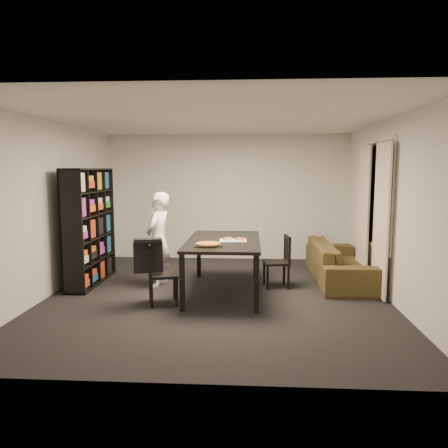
# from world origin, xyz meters

# --- Properties ---
(room) EXTENTS (5.01, 5.51, 2.61)m
(room) POSITION_xyz_m (0.00, 0.00, 1.30)
(room) COLOR black
(room) RESTS_ON ground
(window_pane) EXTENTS (0.02, 1.40, 1.60)m
(window_pane) POSITION_xyz_m (2.48, 0.60, 1.50)
(window_pane) COLOR black
(window_pane) RESTS_ON room
(window_frame) EXTENTS (0.03, 1.52, 1.72)m
(window_frame) POSITION_xyz_m (2.48, 0.60, 1.50)
(window_frame) COLOR white
(window_frame) RESTS_ON room
(curtain_left) EXTENTS (0.03, 0.70, 2.25)m
(curtain_left) POSITION_xyz_m (2.40, 0.08, 1.15)
(curtain_left) COLOR silver
(curtain_left) RESTS_ON room
(curtain_right) EXTENTS (0.03, 0.70, 2.25)m
(curtain_right) POSITION_xyz_m (2.40, 1.12, 1.15)
(curtain_right) COLOR silver
(curtain_right) RESTS_ON room
(bookshelf) EXTENTS (0.35, 1.50, 1.90)m
(bookshelf) POSITION_xyz_m (-2.16, 0.60, 0.95)
(bookshelf) COLOR black
(bookshelf) RESTS_ON room
(dining_table) EXTENTS (1.09, 1.97, 0.82)m
(dining_table) POSITION_xyz_m (0.09, 0.16, 0.75)
(dining_table) COLOR black
(dining_table) RESTS_ON room
(chair_left) EXTENTS (0.49, 0.49, 0.87)m
(chair_left) POSITION_xyz_m (-0.80, -0.48, 0.49)
(chair_left) COLOR black
(chair_left) RESTS_ON room
(chair_right) EXTENTS (0.44, 0.44, 0.84)m
(chair_right) POSITION_xyz_m (0.99, 0.54, 0.48)
(chair_right) COLOR black
(chair_right) RESTS_ON room
(draped_jacket) EXTENTS (0.41, 0.26, 0.48)m
(draped_jacket) POSITION_xyz_m (-0.92, -0.51, 0.72)
(draped_jacket) COLOR black
(draped_jacket) RESTS_ON chair_left
(person) EXTENTS (0.49, 0.63, 1.53)m
(person) POSITION_xyz_m (-0.98, 0.46, 0.76)
(person) COLOR white
(person) RESTS_ON room
(baking_tray) EXTENTS (0.45, 0.38, 0.01)m
(baking_tray) POSITION_xyz_m (-0.10, -0.35, 0.83)
(baking_tray) COLOR black
(baking_tray) RESTS_ON dining_table
(pepperoni_pizza) EXTENTS (0.35, 0.35, 0.03)m
(pepperoni_pizza) POSITION_xyz_m (-0.09, -0.38, 0.85)
(pepperoni_pizza) COLOR olive
(pepperoni_pizza) RESTS_ON dining_table
(kitchen_towel) EXTENTS (0.41, 0.32, 0.01)m
(kitchen_towel) POSITION_xyz_m (0.23, 0.07, 0.83)
(kitchen_towel) COLOR white
(kitchen_towel) RESTS_ON dining_table
(pizza_slices) EXTENTS (0.46, 0.43, 0.01)m
(pizza_slices) POSITION_xyz_m (0.25, 0.16, 0.84)
(pizza_slices) COLOR gold
(pizza_slices) RESTS_ON dining_table
(sofa) EXTENTS (0.87, 2.24, 0.65)m
(sofa) POSITION_xyz_m (2.02, 0.98, 0.33)
(sofa) COLOR #3A2B17
(sofa) RESTS_ON room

